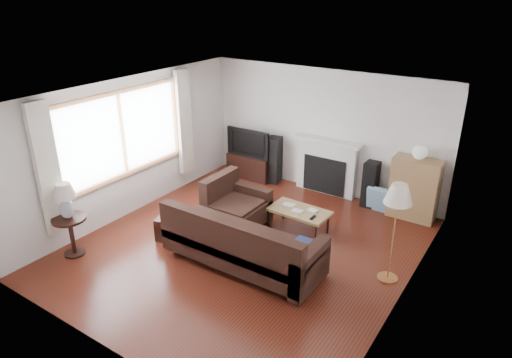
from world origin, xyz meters
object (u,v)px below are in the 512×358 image
Objects in this scene: bookshelf at (414,189)px; floor_lamp at (393,234)px; sectional_sofa at (243,240)px; side_table at (72,236)px; coffee_table at (299,220)px; tv_stand at (251,166)px.

floor_lamp is (0.28, -2.10, 0.18)m from bookshelf.
side_table is at bearing -152.95° from sectional_sofa.
floor_lamp reaches higher than coffee_table.
sectional_sofa is (-1.68, -2.97, -0.14)m from bookshelf.
side_table is (-2.61, -2.62, 0.12)m from coffee_table.
coffee_table is at bearing -133.24° from bookshelf.
tv_stand is 0.39× the size of sectional_sofa.
tv_stand is 4.20m from side_table.
tv_stand is 4.34m from floor_lamp.
tv_stand is 1.59× the size of side_table.
sectional_sofa is 4.08× the size of side_table.
sectional_sofa is 2.57× the size of coffee_table.
tv_stand is at bearing 145.15° from coffee_table.
sectional_sofa is at bearing -96.00° from coffee_table.
bookshelf is 1.10× the size of coffee_table.
floor_lamp is (3.79, -2.07, 0.50)m from tv_stand.
tv_stand is at bearing 82.04° from side_table.
floor_lamp is at bearing 23.77° from sectional_sofa.
tv_stand is 3.46m from sectional_sofa.
floor_lamp reaches higher than tv_stand.
sectional_sofa reaches higher than side_table.
side_table is (-2.40, -1.23, -0.10)m from sectional_sofa.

